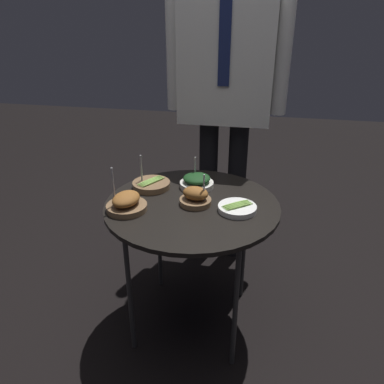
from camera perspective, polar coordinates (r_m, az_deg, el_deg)
ground_plane at (r=1.89m, az=0.00°, el=-18.66°), size 8.00×8.00×0.00m
serving_cart at (r=1.54m, az=0.00°, el=-2.97°), size 0.71×0.71×0.62m
bowl_asparagus_far_rim at (r=1.66m, az=-6.23°, el=1.15°), size 0.17×0.17×0.15m
bowl_spinach_mid_left at (r=1.65m, az=0.72°, el=1.59°), size 0.15×0.15×0.13m
bowl_roast_back_left at (r=1.50m, az=0.54°, el=-0.78°), size 0.13×0.13×0.13m
bowl_asparagus_near_rim at (r=1.47m, az=6.91°, el=-2.44°), size 0.15×0.15×0.03m
bowl_roast_center at (r=1.48m, az=-9.98°, el=-1.66°), size 0.16×0.16×0.18m
waiter_figure at (r=1.94m, az=5.24°, el=17.27°), size 0.61×0.23×1.64m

